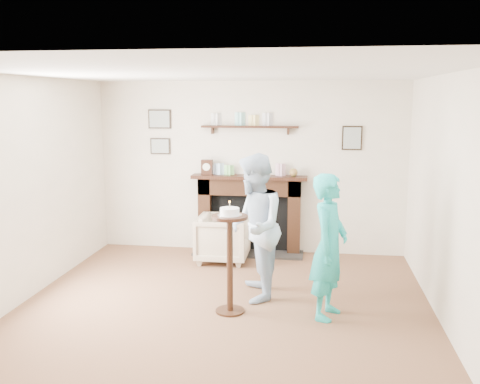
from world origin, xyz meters
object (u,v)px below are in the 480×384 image
man (253,298)px  pedestal_table (230,244)px  armchair (223,261)px  woman (327,316)px

man → pedestal_table: bearing=-33.6°
man → armchair: bearing=-165.5°
pedestal_table → man: bearing=65.5°
armchair → woman: (1.41, -1.74, 0.00)m
woman → pedestal_table: pedestal_table is taller
woman → man: bearing=81.6°
pedestal_table → woman: bearing=1.9°
armchair → pedestal_table: size_ratio=0.59×
man → pedestal_table: pedestal_table is taller
man → pedestal_table: (-0.20, -0.44, 0.74)m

